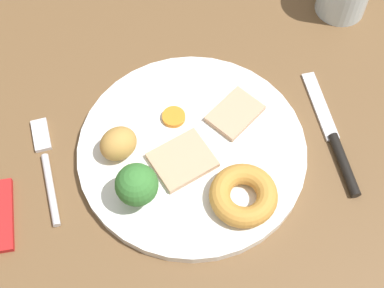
# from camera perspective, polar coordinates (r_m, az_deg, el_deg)

# --- Properties ---
(dining_table) EXTENTS (1.20, 0.84, 0.04)m
(dining_table) POSITION_cam_1_polar(r_m,az_deg,el_deg) (0.72, -2.17, -3.18)
(dining_table) COLOR brown
(dining_table) RESTS_ON ground
(dinner_plate) EXTENTS (0.28, 0.28, 0.01)m
(dinner_plate) POSITION_cam_1_polar(r_m,az_deg,el_deg) (0.71, 0.00, -0.68)
(dinner_plate) COLOR white
(dinner_plate) RESTS_ON dining_table
(meat_slice_main) EXTENTS (0.09, 0.08, 0.01)m
(meat_slice_main) POSITION_cam_1_polar(r_m,az_deg,el_deg) (0.69, -0.91, -1.81)
(meat_slice_main) COLOR tan
(meat_slice_main) RESTS_ON dinner_plate
(meat_slice_under) EXTENTS (0.08, 0.08, 0.01)m
(meat_slice_under) POSITION_cam_1_polar(r_m,az_deg,el_deg) (0.72, 4.29, 3.03)
(meat_slice_under) COLOR tan
(meat_slice_under) RESTS_ON dinner_plate
(yorkshire_pudding) EXTENTS (0.08, 0.08, 0.02)m
(yorkshire_pudding) POSITION_cam_1_polar(r_m,az_deg,el_deg) (0.66, 5.12, -5.10)
(yorkshire_pudding) COLOR #C68938
(yorkshire_pudding) RESTS_ON dinner_plate
(roast_potato_left) EXTENTS (0.06, 0.06, 0.04)m
(roast_potato_left) POSITION_cam_1_polar(r_m,az_deg,el_deg) (0.69, -7.32, 0.04)
(roast_potato_left) COLOR #BC8C42
(roast_potato_left) RESTS_ON dinner_plate
(carrot_coin_front) EXTENTS (0.03, 0.03, 0.01)m
(carrot_coin_front) POSITION_cam_1_polar(r_m,az_deg,el_deg) (0.72, -1.83, 2.70)
(carrot_coin_front) COLOR orange
(carrot_coin_front) RESTS_ON dinner_plate
(broccoli_floret) EXTENTS (0.05, 0.05, 0.06)m
(broccoli_floret) POSITION_cam_1_polar(r_m,az_deg,el_deg) (0.64, -5.50, -4.08)
(broccoli_floret) COLOR #8CB766
(broccoli_floret) RESTS_ON dinner_plate
(fork) EXTENTS (0.03, 0.15, 0.01)m
(fork) POSITION_cam_1_polar(r_m,az_deg,el_deg) (0.72, -14.21, -2.30)
(fork) COLOR silver
(fork) RESTS_ON dining_table
(knife) EXTENTS (0.02, 0.19, 0.01)m
(knife) POSITION_cam_1_polar(r_m,az_deg,el_deg) (0.74, 13.99, 0.19)
(knife) COLOR black
(knife) RESTS_ON dining_table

